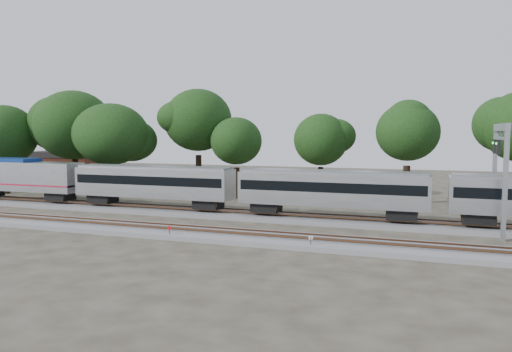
% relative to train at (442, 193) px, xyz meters
% --- Properties ---
extents(ground, '(160.00, 160.00, 0.00)m').
position_rel_train_xyz_m(ground, '(-21.80, -6.00, -3.34)').
color(ground, '#383328').
rests_on(ground, ground).
extents(track_far, '(160.00, 5.00, 0.73)m').
position_rel_train_xyz_m(track_far, '(-21.80, 0.00, -3.13)').
color(track_far, slate).
rests_on(track_far, ground).
extents(track_near, '(160.00, 5.00, 0.73)m').
position_rel_train_xyz_m(track_near, '(-21.80, -10.00, -3.13)').
color(track_near, slate).
rests_on(track_near, ground).
extents(train, '(114.76, 3.28, 4.84)m').
position_rel_train_xyz_m(train, '(0.00, 0.00, 0.00)').
color(train, silver).
rests_on(train, ground).
extents(switch_stand_red, '(0.35, 0.06, 1.08)m').
position_rel_train_xyz_m(switch_stand_red, '(-21.14, -11.86, -2.64)').
color(switch_stand_red, '#512D19').
rests_on(switch_stand_red, ground).
extents(switch_stand_white, '(0.33, 0.15, 1.08)m').
position_rel_train_xyz_m(switch_stand_white, '(-9.29, -11.74, -2.64)').
color(switch_stand_white, '#512D19').
rests_on(switch_stand_white, ground).
extents(switch_lever, '(0.56, 0.42, 0.30)m').
position_rel_train_xyz_m(switch_lever, '(-16.63, -11.68, -3.19)').
color(switch_lever, '#512D19').
rests_on(switch_lever, ground).
extents(signal_gantry, '(0.66, 7.81, 9.50)m').
position_rel_train_xyz_m(signal_gantry, '(4.63, 0.00, 3.58)').
color(signal_gantry, gray).
rests_on(signal_gantry, ground).
extents(brick_building, '(12.21, 9.25, 5.48)m').
position_rel_train_xyz_m(brick_building, '(-59.78, 22.11, -0.58)').
color(brick_building, brown).
rests_on(brick_building, ground).
extents(tree_0, '(8.49, 8.49, 11.97)m').
position_rel_train_xyz_m(tree_0, '(-58.15, 7.39, 5.00)').
color(tree_0, black).
rests_on(tree_0, ground).
extents(tree_1, '(9.90, 9.90, 13.96)m').
position_rel_train_xyz_m(tree_1, '(-49.18, 11.07, 6.40)').
color(tree_1, black).
rests_on(tree_1, ground).
extents(tree_2, '(8.61, 8.61, 12.13)m').
position_rel_train_xyz_m(tree_2, '(-41.43, 8.79, 5.11)').
color(tree_2, black).
rests_on(tree_2, ground).
extents(tree_3, '(10.55, 10.55, 14.87)m').
position_rel_train_xyz_m(tree_3, '(-31.24, 14.45, 7.03)').
color(tree_3, black).
rests_on(tree_3, ground).
extents(tree_4, '(7.71, 7.71, 10.87)m').
position_rel_train_xyz_m(tree_4, '(-25.18, 13.37, 4.23)').
color(tree_4, black).
rests_on(tree_4, ground).
extents(tree_5, '(7.90, 7.90, 11.13)m').
position_rel_train_xyz_m(tree_5, '(-14.63, 16.66, 4.41)').
color(tree_5, black).
rests_on(tree_5, ground).
extents(tree_6, '(8.91, 8.91, 12.56)m').
position_rel_train_xyz_m(tree_6, '(-3.74, 14.89, 5.41)').
color(tree_6, black).
rests_on(tree_6, ground).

